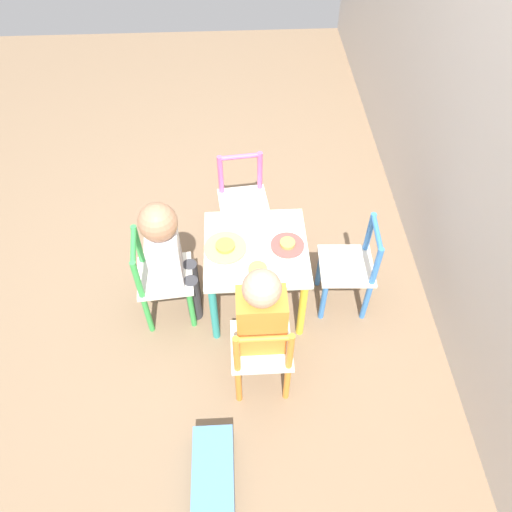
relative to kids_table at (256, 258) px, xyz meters
name	(u,v)px	position (x,y,z in m)	size (l,w,h in m)	color
ground_plane	(256,300)	(0.00, 0.00, -0.35)	(6.00, 6.00, 0.00)	#7F664C
kids_table	(256,258)	(0.00, 0.00, 0.00)	(0.48, 0.48, 0.42)	silver
chair_orange	(262,353)	(0.46, 0.00, -0.08)	(0.26, 0.26, 0.53)	silver
chair_green	(161,279)	(0.04, -0.46, -0.08)	(0.28, 0.28, 0.53)	silver
chair_blue	(350,268)	(0.02, 0.46, -0.08)	(0.27, 0.27, 0.53)	silver
chair_pink	(243,204)	(-0.46, -0.05, -0.08)	(0.29, 0.29, 0.53)	silver
child_right	(261,318)	(0.40, 0.00, 0.10)	(0.21, 0.20, 0.75)	#7A6B5B
child_front	(168,253)	(0.04, -0.40, 0.10)	(0.21, 0.22, 0.74)	#38383D
plate_right	(258,271)	(0.15, 0.00, 0.08)	(0.19, 0.19, 0.03)	white
plate_front	(225,247)	(0.00, -0.14, 0.08)	(0.20, 0.20, 0.03)	#EADB66
plate_back	(287,245)	(0.00, 0.15, 0.08)	(0.16, 0.16, 0.03)	#E54C47
storage_bin	(213,474)	(0.88, -0.22, -0.29)	(0.36, 0.17, 0.11)	#4C7FB7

